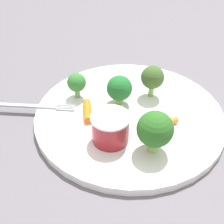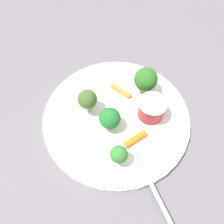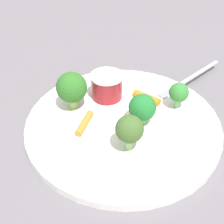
{
  "view_description": "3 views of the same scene",
  "coord_description": "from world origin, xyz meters",
  "px_view_note": "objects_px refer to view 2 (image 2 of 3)",
  "views": [
    {
      "loc": [
        0.32,
        0.12,
        0.29
      ],
      "look_at": [
        0.02,
        -0.02,
        0.02
      ],
      "focal_mm": 46.73,
      "sensor_mm": 36.0,
      "label": 1
    },
    {
      "loc": [
        -0.02,
        -0.21,
        0.37
      ],
      "look_at": [
        -0.01,
        -0.0,
        0.03
      ],
      "focal_mm": 34.94,
      "sensor_mm": 36.0,
      "label": 2
    },
    {
      "loc": [
        -0.3,
        0.14,
        0.3
      ],
      "look_at": [
        0.0,
        0.02,
        0.03
      ],
      "focal_mm": 48.05,
      "sensor_mm": 36.0,
      "label": 3
    }
  ],
  "objects_px": {
    "plate": "(116,117)",
    "sauce_cup": "(151,107)",
    "broccoli_floret_3": "(119,154)",
    "fork": "(157,196)",
    "carrot_stick_0": "(121,91)",
    "broccoli_floret_2": "(87,99)",
    "broccoli_floret_0": "(146,80)",
    "carrot_stick_1": "(135,139)",
    "broccoli_floret_1": "(110,118)"
  },
  "relations": [
    {
      "from": "carrot_stick_1",
      "to": "carrot_stick_0",
      "type": "bearing_deg",
      "value": 100.7
    },
    {
      "from": "broccoli_floret_1",
      "to": "sauce_cup",
      "type": "bearing_deg",
      "value": 18.91
    },
    {
      "from": "broccoli_floret_3",
      "to": "fork",
      "type": "distance_m",
      "value": 0.09
    },
    {
      "from": "carrot_stick_0",
      "to": "carrot_stick_1",
      "type": "xyz_separation_m",
      "value": [
        0.02,
        -0.11,
        0.0
      ]
    },
    {
      "from": "broccoli_floret_2",
      "to": "carrot_stick_1",
      "type": "distance_m",
      "value": 0.11
    },
    {
      "from": "plate",
      "to": "sauce_cup",
      "type": "xyz_separation_m",
      "value": [
        0.06,
        0.0,
        0.03
      ]
    },
    {
      "from": "carrot_stick_0",
      "to": "broccoli_floret_3",
      "type": "bearing_deg",
      "value": -94.22
    },
    {
      "from": "sauce_cup",
      "to": "carrot_stick_0",
      "type": "distance_m",
      "value": 0.08
    },
    {
      "from": "broccoli_floret_2",
      "to": "carrot_stick_0",
      "type": "distance_m",
      "value": 0.08
    },
    {
      "from": "broccoli_floret_2",
      "to": "broccoli_floret_3",
      "type": "distance_m",
      "value": 0.12
    },
    {
      "from": "broccoli_floret_2",
      "to": "fork",
      "type": "distance_m",
      "value": 0.2
    },
    {
      "from": "broccoli_floret_3",
      "to": "carrot_stick_0",
      "type": "height_order",
      "value": "broccoli_floret_3"
    },
    {
      "from": "plate",
      "to": "carrot_stick_1",
      "type": "relative_size",
      "value": 6.28
    },
    {
      "from": "carrot_stick_0",
      "to": "broccoli_floret_0",
      "type": "bearing_deg",
      "value": 3.06
    },
    {
      "from": "sauce_cup",
      "to": "broccoli_floret_0",
      "type": "height_order",
      "value": "broccoli_floret_0"
    },
    {
      "from": "sauce_cup",
      "to": "broccoli_floret_1",
      "type": "bearing_deg",
      "value": -161.09
    },
    {
      "from": "sauce_cup",
      "to": "fork",
      "type": "distance_m",
      "value": 0.16
    },
    {
      "from": "sauce_cup",
      "to": "broccoli_floret_3",
      "type": "distance_m",
      "value": 0.11
    },
    {
      "from": "plate",
      "to": "broccoli_floret_1",
      "type": "height_order",
      "value": "broccoli_floret_1"
    },
    {
      "from": "broccoli_floret_0",
      "to": "carrot_stick_0",
      "type": "height_order",
      "value": "broccoli_floret_0"
    },
    {
      "from": "broccoli_floret_3",
      "to": "carrot_stick_1",
      "type": "distance_m",
      "value": 0.05
    },
    {
      "from": "carrot_stick_1",
      "to": "broccoli_floret_1",
      "type": "bearing_deg",
      "value": 145.03
    },
    {
      "from": "plate",
      "to": "broccoli_floret_0",
      "type": "relative_size",
      "value": 4.77
    },
    {
      "from": "broccoli_floret_2",
      "to": "broccoli_floret_1",
      "type": "bearing_deg",
      "value": -43.43
    },
    {
      "from": "sauce_cup",
      "to": "broccoli_floret_2",
      "type": "relative_size",
      "value": 0.98
    },
    {
      "from": "broccoli_floret_2",
      "to": "carrot_stick_0",
      "type": "relative_size",
      "value": 1.11
    },
    {
      "from": "broccoli_floret_3",
      "to": "fork",
      "type": "xyz_separation_m",
      "value": [
        0.06,
        -0.06,
        -0.02
      ]
    },
    {
      "from": "plate",
      "to": "carrot_stick_0",
      "type": "height_order",
      "value": "carrot_stick_0"
    },
    {
      "from": "sauce_cup",
      "to": "fork",
      "type": "height_order",
      "value": "sauce_cup"
    },
    {
      "from": "broccoli_floret_1",
      "to": "fork",
      "type": "distance_m",
      "value": 0.15
    },
    {
      "from": "broccoli_floret_2",
      "to": "broccoli_floret_0",
      "type": "bearing_deg",
      "value": 20.8
    },
    {
      "from": "plate",
      "to": "broccoli_floret_0",
      "type": "height_order",
      "value": "broccoli_floret_0"
    },
    {
      "from": "plate",
      "to": "sauce_cup",
      "type": "distance_m",
      "value": 0.07
    },
    {
      "from": "carrot_stick_0",
      "to": "fork",
      "type": "xyz_separation_m",
      "value": [
        0.05,
        -0.21,
        -0.0
      ]
    },
    {
      "from": "carrot_stick_0",
      "to": "sauce_cup",
      "type": "bearing_deg",
      "value": -43.24
    },
    {
      "from": "broccoli_floret_0",
      "to": "carrot_stick_0",
      "type": "bearing_deg",
      "value": -176.94
    },
    {
      "from": "broccoli_floret_3",
      "to": "carrot_stick_0",
      "type": "distance_m",
      "value": 0.15
    },
    {
      "from": "carrot_stick_1",
      "to": "fork",
      "type": "relative_size",
      "value": 0.29
    },
    {
      "from": "sauce_cup",
      "to": "broccoli_floret_0",
      "type": "bearing_deg",
      "value": 96.51
    },
    {
      "from": "broccoli_floret_0",
      "to": "broccoli_floret_2",
      "type": "relative_size",
      "value": 1.12
    },
    {
      "from": "broccoli_floret_1",
      "to": "carrot_stick_0",
      "type": "distance_m",
      "value": 0.08
    },
    {
      "from": "sauce_cup",
      "to": "broccoli_floret_2",
      "type": "xyz_separation_m",
      "value": [
        -0.12,
        0.01,
        0.01
      ]
    },
    {
      "from": "broccoli_floret_2",
      "to": "fork",
      "type": "relative_size",
      "value": 0.33
    },
    {
      "from": "broccoli_floret_1",
      "to": "broccoli_floret_3",
      "type": "distance_m",
      "value": 0.07
    },
    {
      "from": "plate",
      "to": "sauce_cup",
      "type": "bearing_deg",
      "value": 3.5
    },
    {
      "from": "sauce_cup",
      "to": "carrot_stick_0",
      "type": "xyz_separation_m",
      "value": [
        -0.05,
        0.05,
        -0.02
      ]
    },
    {
      "from": "sauce_cup",
      "to": "carrot_stick_0",
      "type": "height_order",
      "value": "sauce_cup"
    },
    {
      "from": "sauce_cup",
      "to": "carrot_stick_1",
      "type": "bearing_deg",
      "value": -120.04
    },
    {
      "from": "broccoli_floret_0",
      "to": "broccoli_floret_2",
      "type": "xyz_separation_m",
      "value": [
        -0.11,
        -0.04,
        -0.0
      ]
    },
    {
      "from": "broccoli_floret_1",
      "to": "broccoli_floret_2",
      "type": "bearing_deg",
      "value": 136.57
    }
  ]
}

